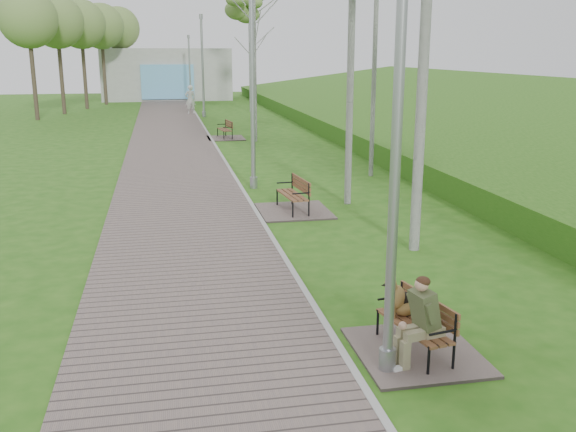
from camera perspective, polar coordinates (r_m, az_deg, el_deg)
walkway at (r=24.37m, az=-10.15°, el=5.34°), size 3.50×67.00×0.04m
kerb at (r=24.46m, az=-6.03°, el=5.54°), size 0.10×67.00×0.05m
embankment at (r=26.90m, az=20.79°, el=5.43°), size 14.00×70.00×1.60m
building_north at (r=53.58m, az=-10.72°, el=12.29°), size 10.00×5.20×4.00m
bench_main at (r=8.40m, az=10.97°, el=-9.78°), size 1.54×1.71×1.34m
bench_second at (r=15.49m, az=0.42°, el=1.05°), size 1.68×1.87×1.03m
bench_third at (r=28.88m, az=-5.63°, el=7.22°), size 1.61×1.79×0.99m
lamp_post_near at (r=7.29m, az=9.50°, el=3.84°), size 0.20×0.20×5.26m
lamp_post_second at (r=17.91m, az=-3.18°, el=10.63°), size 0.21×0.21×5.55m
lamp_post_third at (r=38.56m, az=-7.59°, el=12.76°), size 0.23×0.23×5.84m
lamp_post_far at (r=48.30m, az=-8.72°, el=12.52°), size 0.19×0.19×4.91m
pedestrian_near at (r=40.64m, az=-8.67°, el=10.19°), size 0.69×0.50×1.77m
birch_far_b at (r=36.18m, az=-3.20°, el=16.94°), size 2.26×2.26×6.84m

